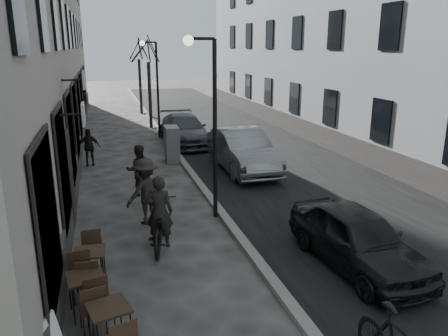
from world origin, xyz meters
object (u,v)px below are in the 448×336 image
bistro_set_a (110,323)px  pedestrian_mid (146,191)px  tree_far (138,48)px  bicycle (160,225)px  streetlamp_far (154,78)px  tree_near (148,49)px  pedestrian_near (139,170)px  car_mid (242,150)px  bistro_set_c (90,265)px  utility_cabinet (172,144)px  car_near (357,238)px  streetlamp_near (209,109)px  bistro_set_b (87,291)px  pedestrian_far (89,147)px  car_far (184,130)px

bistro_set_a → pedestrian_mid: size_ratio=0.86×
tree_far → bicycle: (-1.71, -22.50, -4.10)m
streetlamp_far → tree_near: size_ratio=0.89×
tree_far → pedestrian_near: (-1.84, -18.42, -3.81)m
tree_near → car_mid: size_ratio=1.15×
bistro_set_c → pedestrian_near: (1.51, 5.55, 0.38)m
bicycle → car_mid: size_ratio=0.43×
tree_near → pedestrian_near: tree_near is taller
bistro_set_c → utility_cabinet: bearing=73.7°
tree_far → car_near: 25.16m
car_near → bicycle: bearing=147.5°
streetlamp_near → bistro_set_b: (-3.33, -4.00, -2.68)m
pedestrian_near → car_mid: pedestrian_near is taller
tree_far → pedestrian_far: size_ratio=3.66×
streetlamp_near → bistro_set_b: size_ratio=3.12×
car_near → tree_near: bearing=93.1°
bistro_set_b → streetlamp_near: bearing=40.0°
tree_far → pedestrian_mid: bearing=-95.1°
utility_cabinet → bistro_set_a: bearing=-102.5°
bistro_set_a → car_far: car_far is taller
bicycle → pedestrian_far: size_ratio=1.37×
tree_near → bistro_set_b: size_ratio=3.49×
bistro_set_c → car_far: (4.45, 12.96, 0.25)m
bistro_set_b → pedestrian_near: (1.57, 6.59, 0.37)m
utility_cabinet → car_near: utility_cabinet is taller
bistro_set_b → streetlamp_far: bearing=68.0°
tree_far → car_far: tree_far is taller
streetlamp_near → car_far: streetlamp_near is taller
bistro_set_c → car_far: car_far is taller
car_far → car_mid: bearing=-76.7°
bistro_set_b → pedestrian_far: pedestrian_far is taller
bicycle → car_mid: (4.11, 6.01, 0.25)m
bistro_set_c → utility_cabinet: (3.27, 9.58, 0.29)m
tree_far → bicycle: size_ratio=2.67×
bistro_set_b → pedestrian_near: pedestrian_near is taller
bicycle → pedestrian_near: 4.10m
tree_near → bistro_set_b: (-3.40, -19.00, -4.18)m
bicycle → car_near: bearing=165.5°
bistro_set_a → bistro_set_b: (-0.38, 1.11, 0.01)m
bistro_set_a → bistro_set_c: bearing=83.6°
tree_near → car_near: tree_near is taller
streetlamp_far → tree_near: tree_near is taller
pedestrian_near → car_mid: bearing=-153.9°
streetlamp_near → bicycle: (-1.64, -1.50, -2.60)m
bistro_set_a → pedestrian_far: pedestrian_far is taller
bistro_set_b → car_far: size_ratio=0.33×
streetlamp_far → bistro_set_b: bearing=-101.8°
tree_far → car_mid: size_ratio=1.15×
pedestrian_mid → car_far: 10.34m
streetlamp_near → car_far: bearing=83.3°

